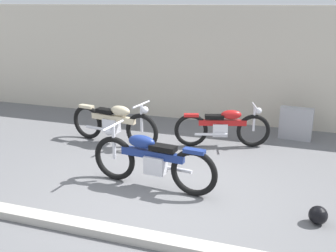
% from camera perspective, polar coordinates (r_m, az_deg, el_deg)
% --- Properties ---
extents(ground_plane, '(40.00, 40.00, 0.00)m').
position_cam_1_polar(ground_plane, '(6.54, -1.16, -9.38)').
color(ground_plane, slate).
extents(building_wall, '(18.00, 0.30, 2.88)m').
position_cam_1_polar(building_wall, '(10.04, 6.97, 8.76)').
color(building_wall, beige).
rests_on(building_wall, ground_plane).
extents(curb_strip, '(18.00, 0.24, 0.12)m').
position_cam_1_polar(curb_strip, '(5.37, -6.36, -15.28)').
color(curb_strip, '#B7B2A8').
rests_on(curb_strip, ground_plane).
extents(stone_marker, '(0.72, 0.27, 0.73)m').
position_cam_1_polar(stone_marker, '(9.21, 17.98, 0.33)').
color(stone_marker, '#9E9EA3').
rests_on(stone_marker, ground_plane).
extents(helmet, '(0.26, 0.26, 0.26)m').
position_cam_1_polar(helmet, '(5.99, 20.85, -11.94)').
color(helmet, black).
rests_on(helmet, ground_plane).
extents(motorcycle_cream, '(2.18, 0.66, 0.98)m').
position_cam_1_polar(motorcycle_cream, '(8.53, -7.79, 0.46)').
color(motorcycle_cream, black).
rests_on(motorcycle_cream, ground_plane).
extents(motorcycle_blue, '(2.23, 0.62, 1.00)m').
position_cam_1_polar(motorcycle_blue, '(6.49, -2.41, -4.92)').
color(motorcycle_blue, black).
rests_on(motorcycle_blue, ground_plane).
extents(motorcycle_red, '(1.96, 0.80, 0.91)m').
position_cam_1_polar(motorcycle_red, '(8.38, 7.96, -0.12)').
color(motorcycle_red, black).
rests_on(motorcycle_red, ground_plane).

